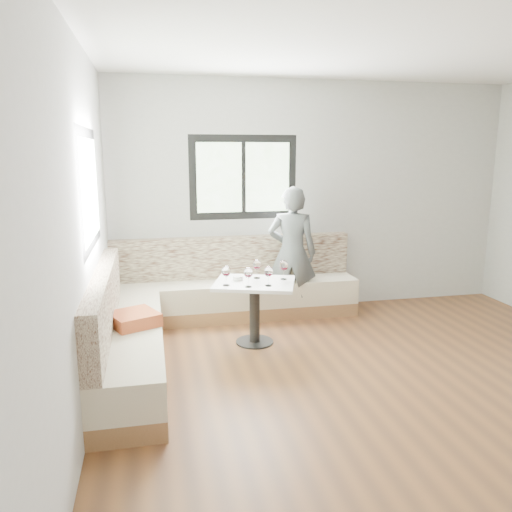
% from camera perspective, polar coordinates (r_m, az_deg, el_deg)
% --- Properties ---
extents(room, '(5.01, 5.01, 2.81)m').
position_cam_1_polar(room, '(4.04, 16.64, 3.62)').
color(room, brown).
rests_on(room, ground).
extents(banquette, '(2.90, 2.80, 0.95)m').
position_cam_1_polar(banquette, '(5.33, -6.99, -5.96)').
color(banquette, olive).
rests_on(banquette, ground).
extents(table, '(0.95, 0.84, 0.66)m').
position_cam_1_polar(table, '(5.12, -0.16, -4.74)').
color(table, black).
rests_on(table, ground).
extents(person, '(0.67, 0.55, 1.57)m').
position_cam_1_polar(person, '(5.91, 4.14, 0.38)').
color(person, '#494E4F').
rests_on(person, ground).
extents(olive_ramekin, '(0.10, 0.10, 0.04)m').
position_cam_1_polar(olive_ramekin, '(5.15, -2.07, -2.52)').
color(olive_ramekin, white).
rests_on(olive_ramekin, table).
extents(wine_glass_a, '(0.09, 0.09, 0.20)m').
position_cam_1_polar(wine_glass_a, '(4.91, -3.44, -1.82)').
color(wine_glass_a, white).
rests_on(wine_glass_a, table).
extents(wine_glass_b, '(0.09, 0.09, 0.20)m').
position_cam_1_polar(wine_glass_b, '(4.85, -0.88, -1.97)').
color(wine_glass_b, white).
rests_on(wine_glass_b, table).
extents(wine_glass_c, '(0.09, 0.09, 0.20)m').
position_cam_1_polar(wine_glass_c, '(4.89, 1.44, -1.85)').
color(wine_glass_c, white).
rests_on(wine_glass_c, table).
extents(wine_glass_d, '(0.09, 0.09, 0.20)m').
position_cam_1_polar(wine_glass_d, '(5.18, 0.09, -1.06)').
color(wine_glass_d, white).
rests_on(wine_glass_d, table).
extents(wine_glass_e, '(0.09, 0.09, 0.20)m').
position_cam_1_polar(wine_glass_e, '(5.15, 3.19, -1.18)').
color(wine_glass_e, white).
rests_on(wine_glass_e, table).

